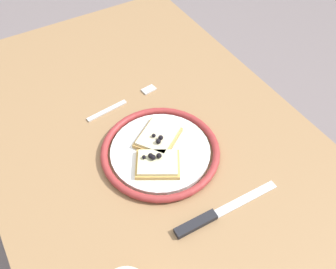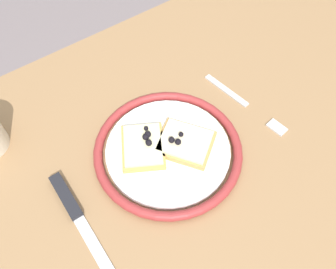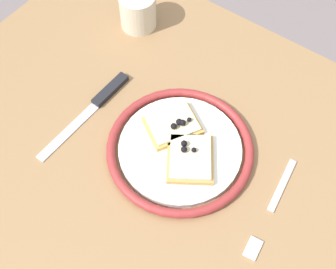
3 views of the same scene
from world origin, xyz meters
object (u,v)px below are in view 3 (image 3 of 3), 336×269
pizza_slice_far (173,125)px  cup (138,11)px  pizza_slice_near (190,158)px  fork (272,208)px  dining_table (203,191)px  knife (99,101)px  plate (179,149)px

pizza_slice_far → cup: size_ratio=1.52×
pizza_slice_near → fork: (-0.16, -0.01, -0.02)m
dining_table → knife: knife is taller
dining_table → pizza_slice_far: pizza_slice_far is taller
pizza_slice_far → pizza_slice_near: bearing=149.4°
pizza_slice_far → dining_table: bearing=164.0°
knife → fork: 0.38m
knife → fork: size_ratio=1.19×
knife → plate: bearing=-179.6°
fork → cup: (0.45, -0.21, 0.04)m
plate → fork: size_ratio=1.33×
plate → fork: plate is taller
pizza_slice_near → fork: 0.16m
cup → fork: bearing=155.0°
dining_table → plate: (0.06, 0.00, 0.11)m
pizza_slice_far → fork: bearing=173.2°
plate → pizza_slice_near: 0.03m
plate → cup: (0.26, -0.21, 0.03)m
plate → knife: plate is taller
pizza_slice_near → knife: pizza_slice_near is taller
fork → pizza_slice_near: bearing=4.0°
fork → dining_table: bearing=0.0°
pizza_slice_near → cup: 0.36m
knife → cup: 0.23m
fork → cup: bearing=-25.0°
knife → pizza_slice_far: bearing=-169.0°
cup → plate: bearing=140.7°
pizza_slice_far → fork: 0.23m
pizza_slice_near → cup: size_ratio=1.60×
pizza_slice_far → knife: pizza_slice_far is taller
plate → pizza_slice_far: size_ratio=2.25×
knife → pizza_slice_near: bearing=178.0°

